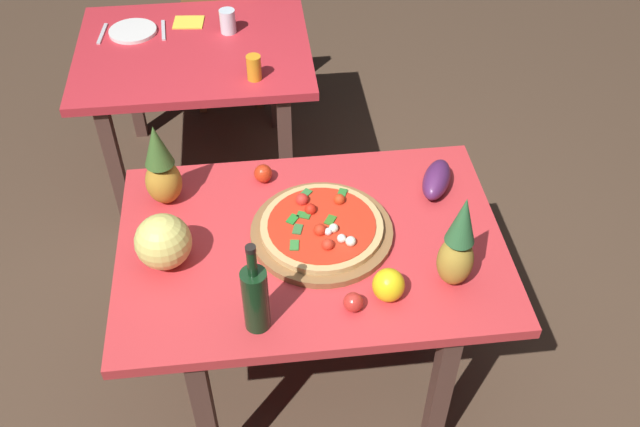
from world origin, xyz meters
The scene contains 20 objects.
ground_plane centered at (0.00, 0.00, 0.00)m, with size 10.00×10.00×0.00m, color #4C3828.
display_table centered at (0.00, 0.00, 0.66)m, with size 1.26×0.87×0.75m.
background_table centered at (-0.41, 1.27, 0.65)m, with size 1.05×0.86×0.75m.
dining_chair centered at (-0.28, 1.93, 0.48)m, with size 0.41×0.41×0.85m.
pizza_board centered at (0.04, 0.02, 0.76)m, with size 0.47×0.47×0.03m, color brown.
pizza centered at (0.04, 0.03, 0.79)m, with size 0.40×0.40×0.06m.
wine_bottle centered at (-0.19, -0.32, 0.87)m, with size 0.08×0.08×0.33m.
pineapple_left centered at (-0.48, 0.26, 0.89)m, with size 0.12×0.12×0.32m.
pineapple_right centered at (0.42, -0.22, 0.90)m, with size 0.11×0.11×0.35m.
melon centered at (-0.46, -0.04, 0.84)m, with size 0.18×0.18×0.18m, color #D9CF69.
bell_pepper centered at (0.21, -0.26, 0.80)m, with size 0.10×0.10×0.11m, color yellow.
eggplant centered at (0.46, 0.20, 0.79)m, with size 0.20×0.09×0.09m, color #522255.
tomato_near_board centered at (-0.14, 0.32, 0.78)m, with size 0.07×0.07×0.07m, color red.
tomato_beside_pepper centered at (0.10, -0.29, 0.78)m, with size 0.06×0.06×0.06m, color red.
drinking_glass_juice centered at (-0.14, 0.98, 0.80)m, with size 0.06×0.06×0.11m, color orange.
drinking_glass_water centered at (-0.24, 1.38, 0.80)m, with size 0.07×0.07×0.11m, color silver.
dinner_plate centered at (-0.68, 1.43, 0.76)m, with size 0.22×0.22×0.02m, color white.
fork_utensil centered at (-0.82, 1.43, 0.75)m, with size 0.02×0.18×0.01m, color silver.
knife_utensil centered at (-0.54, 1.43, 0.75)m, with size 0.02×0.18×0.01m, color silver.
napkin_folded centered at (-0.43, 1.49, 0.75)m, with size 0.14×0.12×0.01m, color yellow.
Camera 1 is at (-0.15, -1.59, 2.42)m, focal length 39.52 mm.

